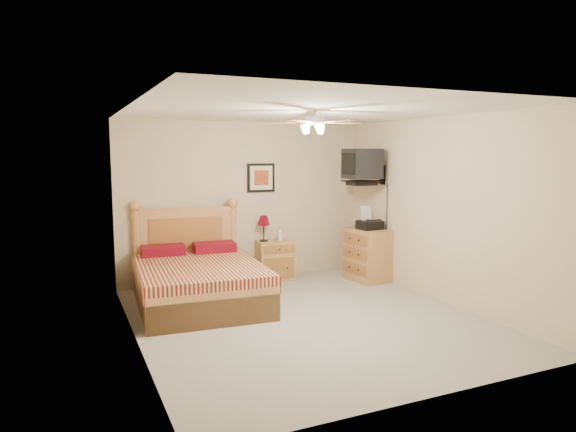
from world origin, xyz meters
The scene contains 17 objects.
floor centered at (0.00, 0.00, 0.00)m, with size 4.50×4.50×0.00m, color gray.
ceiling centered at (0.00, 0.00, 2.50)m, with size 4.00×4.50×0.04m, color white.
wall_back centered at (0.00, 2.25, 1.25)m, with size 4.00×0.04×2.50m, color beige.
wall_front centered at (0.00, -2.25, 1.25)m, with size 4.00×0.04×2.50m, color beige.
wall_left centered at (-2.00, 0.00, 1.25)m, with size 0.04×4.50×2.50m, color beige.
wall_right centered at (2.00, 0.00, 1.25)m, with size 0.04×4.50×2.50m, color beige.
bed centered at (-1.05, 1.12, 0.67)m, with size 1.57×2.06×1.33m, color #BC874A, non-canonical shape.
nightstand centered at (0.42, 2.00, 0.31)m, with size 0.57×0.43×0.62m, color #BD8A3E.
table_lamp centered at (0.25, 2.07, 0.82)m, with size 0.22×0.22×0.41m, color #5C0514, non-canonical shape.
lotion_bottle centered at (0.51, 2.02, 0.73)m, with size 0.09×0.09×0.22m, color silver.
framed_picture centered at (0.27, 2.23, 1.62)m, with size 0.46×0.04×0.46m, color black.
dresser centered at (1.73, 1.35, 0.41)m, with size 0.48×0.70×0.82m, color #BC7448.
fax_machine centered at (1.75, 1.32, 1.00)m, with size 0.34×0.36×0.36m, color black, non-canonical shape.
magazine_lower centered at (1.67, 1.60, 0.84)m, with size 0.21×0.28×0.03m, color beige.
magazine_upper centered at (1.68, 1.61, 0.86)m, with size 0.19×0.26×0.02m, color tan.
wall_tv centered at (1.75, 1.34, 1.81)m, with size 0.56×0.46×0.58m, color black, non-canonical shape.
ceiling_fan centered at (0.00, -0.20, 2.36)m, with size 1.14×1.14×0.28m, color silver, non-canonical shape.
Camera 1 is at (-2.68, -5.45, 2.01)m, focal length 32.00 mm.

